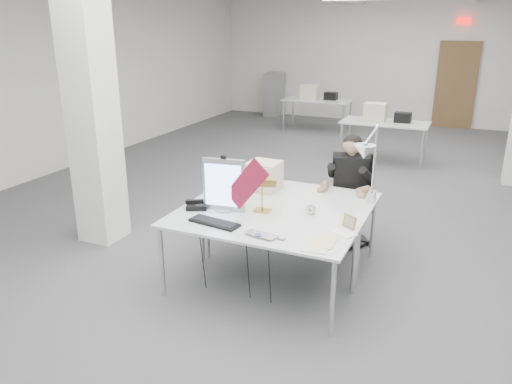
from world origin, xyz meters
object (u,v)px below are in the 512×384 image
Objects in this scene: desk_main at (258,225)px; bankers_lamp at (262,195)px; seated_person at (350,172)px; beige_monitor at (264,176)px; laptop at (258,237)px; architect_lamp at (369,168)px; office_chair at (349,204)px; monitor at (224,185)px; desk_phone at (197,206)px.

desk_main is 5.29× the size of bankers_lamp.
seated_person reaches higher than bankers_lamp.
seated_person is at bearing 37.85° from beige_monitor.
laptop is at bearing -66.45° from beige_monitor.
bankers_lamp is 0.38× the size of architect_lamp.
laptop reaches higher than desk_main.
office_chair is 1.75m from monitor.
desk_main is 8.80× the size of desk_phone.
laptop is at bearing -118.22° from seated_person.
monitor is at bearing -141.42° from office_chair.
seated_person is 0.98× the size of architect_lamp.
beige_monitor is 1.23m from architect_lamp.
bankers_lamp is 0.67m from beige_monitor.
monitor reaches higher than bankers_lamp.
monitor is at bearing -164.96° from architect_lamp.
desk_main is at bearing -146.98° from architect_lamp.
beige_monitor is (0.39, 0.81, 0.14)m from desk_phone.
beige_monitor is (-0.34, 0.93, 0.17)m from desk_main.
seated_person is (0.00, -0.05, 0.41)m from office_chair.
bankers_lamp is at bearing 120.54° from laptop.
bankers_lamp is (0.36, 0.12, -0.09)m from monitor.
desk_main is 1.60m from seated_person.
architect_lamp is (1.19, -0.18, 0.28)m from beige_monitor.
desk_phone is (-1.22, -1.45, 0.29)m from office_chair.
seated_person is 1.02m from beige_monitor.
office_chair is 1.86× the size of monitor.
architect_lamp reaches higher than monitor.
bankers_lamp reaches higher than office_chair.
office_chair is 2.90× the size of beige_monitor.
monitor reaches higher than desk_phone.
architect_lamp is at bearing 66.28° from laptop.
seated_person is at bearing 106.56° from architect_lamp.
beige_monitor reaches higher than office_chair.
beige_monitor is (-0.83, -0.63, 0.42)m from office_chair.
bankers_lamp is (-0.22, 0.61, 0.16)m from laptop.
monitor is (-0.95, -1.37, 0.53)m from office_chair.
seated_person is 1.86m from laptop.
office_chair reaches higher than desk_main.
monitor is 0.37m from desk_phone.
monitor is 1.43m from architect_lamp.
seated_person reaches higher than desk_main.
bankers_lamp is at bearing -163.05° from architect_lamp.
beige_monitor reaches higher than laptop.
office_chair is (0.50, 1.56, -0.25)m from desk_main.
seated_person reaches higher than beige_monitor.
desk_main is 1.82× the size of office_chair.
bankers_lamp reaches higher than desk_phone.
desk_main is at bearing -67.22° from beige_monitor.
laptop is 0.86× the size of bankers_lamp.
desk_main is 0.37m from bankers_lamp.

